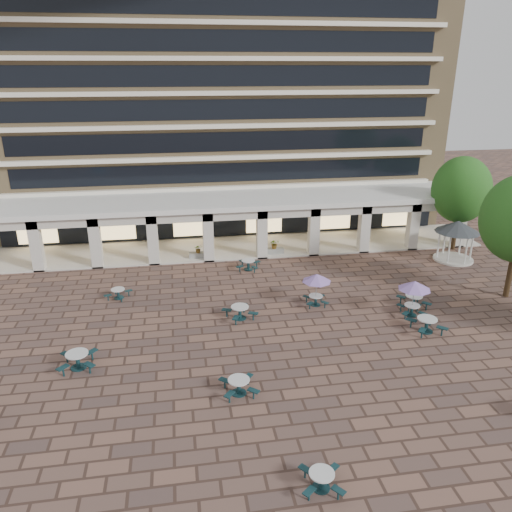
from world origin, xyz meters
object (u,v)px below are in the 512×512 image
object	(u,v)px
picnic_table_0	(78,359)
picnic_table_2	(321,479)
planter_left	(199,253)
planter_right	(275,248)
gazebo	(457,231)

from	to	relation	value
picnic_table_0	picnic_table_2	xyz separation A→B (m)	(10.00, -9.45, -0.09)
planter_left	planter_right	distance (m)	6.15
gazebo	planter_right	size ratio (longest dim) A/B	2.28
gazebo	planter_right	world-z (taller)	gazebo
gazebo	planter_left	distance (m)	20.24
picnic_table_2	planter_right	distance (m)	24.09
gazebo	planter_left	world-z (taller)	gazebo
picnic_table_2	planter_right	bearing A→B (deg)	89.66
gazebo	planter_left	xyz separation A→B (m)	(-19.84, 3.50, -1.96)
picnic_table_2	planter_right	world-z (taller)	planter_right
planter_right	gazebo	bearing A→B (deg)	-14.36
planter_right	picnic_table_2	bearing A→B (deg)	-97.15
picnic_table_2	gazebo	distance (m)	26.43
picnic_table_2	planter_right	size ratio (longest dim) A/B	1.15
planter_left	planter_right	world-z (taller)	planter_right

